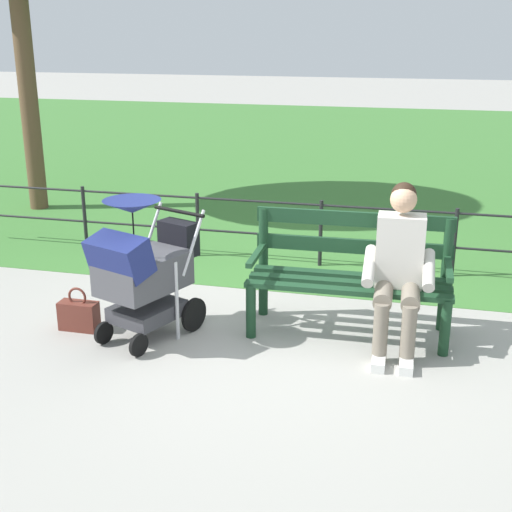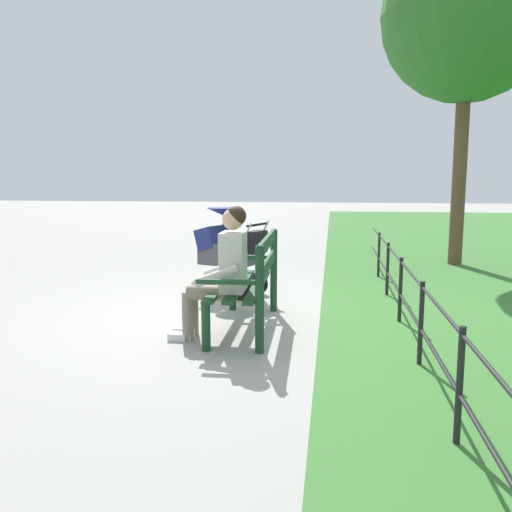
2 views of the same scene
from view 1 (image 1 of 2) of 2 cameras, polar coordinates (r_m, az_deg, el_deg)
The scene contains 7 objects.
ground_plane at distance 5.76m, azimuth 2.67°, elevation -6.02°, with size 60.00×60.00×0.00m, color #9E9B93.
grass_lawn at distance 14.18m, azimuth 9.85°, elevation 8.48°, with size 40.00×16.00×0.01m, color #3D7533.
park_bench at distance 5.60m, azimuth 7.79°, elevation -1.09°, with size 1.61×0.64×0.96m.
person_on_bench at distance 5.32m, azimuth 11.71°, elevation -0.65°, with size 0.54×0.74×1.28m.
stroller at distance 5.45m, azimuth -9.33°, elevation -0.96°, with size 0.77×1.00×1.15m.
handbag at distance 5.88m, azimuth -14.39°, elevation -4.73°, with size 0.32×0.14×0.37m.
park_fence at distance 7.11m, azimuth 7.60°, elevation 2.25°, with size 8.02×0.04×0.70m.
Camera 1 is at (-1.01, 5.15, 2.38)m, focal length 48.54 mm.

